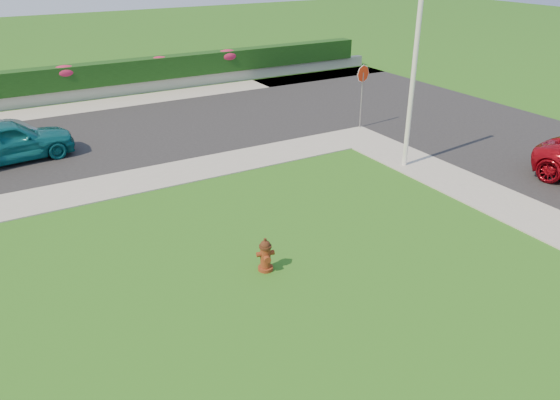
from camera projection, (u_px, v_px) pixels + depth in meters
ground at (352, 307)px, 11.59m from camera, size 120.00×120.00×0.00m
street_right at (548, 153)px, 20.16m from camera, size 8.00×32.00×0.04m
street_far at (17, 151)px, 20.28m from camera, size 26.00×8.00×0.04m
sidewalk_far at (0, 208)px, 15.91m from camera, size 24.00×2.00×0.04m
curb_corner at (357, 137)px, 21.81m from camera, size 2.00×2.00×0.04m
sidewalk_beyond at (95, 106)px, 26.02m from camera, size 34.00×2.00×0.04m
retaining_wall at (87, 93)px, 27.07m from camera, size 34.00×0.40×0.60m
hedge at (84, 76)px, 26.79m from camera, size 32.00×0.90×1.10m
fire_hydrant at (265, 255)px, 12.76m from camera, size 0.44×0.41×0.84m
sedan_teal at (8, 141)px, 19.00m from camera, size 4.50×2.18×1.48m
utility_pole at (412, 84)px, 17.78m from camera, size 0.16×0.16×5.75m
stop_sign at (363, 81)px, 22.09m from camera, size 0.71×0.18×2.63m
flower_clump_d at (65, 72)px, 26.19m from camera, size 1.27×0.82×0.64m
flower_clump_e at (159, 61)px, 28.32m from camera, size 1.08×0.69×0.54m
flower_clump_f at (227, 56)px, 30.10m from camera, size 1.33×0.86×0.67m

